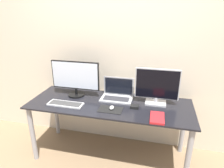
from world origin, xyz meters
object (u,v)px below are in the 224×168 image
(keyboard, at_px, (66,104))
(book, at_px, (157,118))
(power_brick, at_px, (135,107))
(laptop, at_px, (117,93))
(monitor_left, at_px, (75,78))
(mouse, at_px, (112,108))
(monitor_right, at_px, (157,87))

(keyboard, relative_size, book, 1.74)
(power_brick, bearing_deg, laptop, 138.56)
(laptop, relative_size, keyboard, 0.92)
(book, bearing_deg, laptop, 141.60)
(monitor_left, xyz_separation_m, book, (1.01, -0.34, -0.22))
(keyboard, relative_size, mouse, 5.60)
(monitor_right, distance_m, keyboard, 1.05)
(power_brick, bearing_deg, monitor_left, 167.62)
(monitor_left, bearing_deg, laptop, 5.10)
(monitor_left, relative_size, laptop, 1.61)
(keyboard, distance_m, mouse, 0.54)
(monitor_right, bearing_deg, mouse, -150.04)
(laptop, distance_m, keyboard, 0.63)
(laptop, xyz_separation_m, power_brick, (0.24, -0.21, -0.04))
(monitor_right, xyz_separation_m, mouse, (-0.46, -0.26, -0.19))
(mouse, relative_size, book, 0.31)
(laptop, relative_size, book, 1.61)
(mouse, bearing_deg, monitor_right, 29.96)
(monitor_right, relative_size, mouse, 6.73)
(monitor_left, relative_size, monitor_right, 1.23)
(mouse, bearing_deg, power_brick, 22.17)
(monitor_right, bearing_deg, monitor_left, -180.00)
(laptop, relative_size, power_brick, 4.09)
(monitor_left, relative_size, power_brick, 6.56)
(monitor_left, relative_size, mouse, 8.30)
(keyboard, bearing_deg, mouse, 1.08)
(monitor_left, distance_m, power_brick, 0.81)
(monitor_right, height_order, power_brick, monitor_right)
(keyboard, distance_m, power_brick, 0.78)
(monitor_left, height_order, book, monitor_left)
(laptop, bearing_deg, monitor_right, -5.73)
(laptop, height_order, power_brick, laptop)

